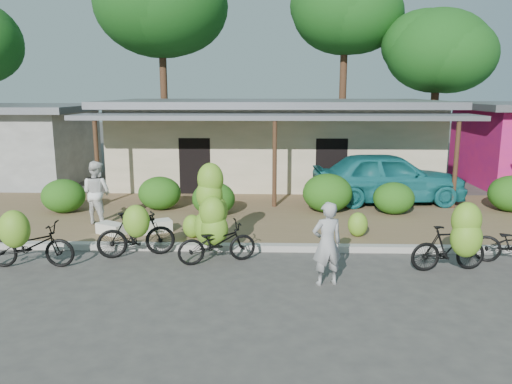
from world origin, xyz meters
TOP-DOWN VIEW (x-y plane):
  - ground at (0.00, 0.00)m, footprint 100.00×100.00m
  - sidewalk at (0.00, 5.00)m, footprint 60.00×6.00m
  - curb at (0.00, 2.00)m, footprint 60.00×0.25m
  - shop_main at (0.00, 10.93)m, footprint 13.00×8.50m
  - shop_grey at (-11.00, 10.99)m, footprint 7.00×6.00m
  - tree_far_center at (-5.69, 16.11)m, footprint 6.46×6.44m
  - tree_center_right at (3.31, 16.61)m, footprint 5.33×5.22m
  - tree_near_right at (7.31, 14.61)m, footprint 4.87×4.73m
  - hedge_0 at (-6.35, 5.12)m, footprint 1.30×1.17m
  - hedge_1 at (-3.54, 5.60)m, footprint 1.31×1.18m
  - hedge_2 at (-1.79, 4.93)m, footprint 1.27×1.14m
  - hedge_3 at (1.59, 5.44)m, footprint 1.49×1.34m
  - hedge_4 at (3.54, 5.24)m, footprint 1.22×1.09m
  - hedge_5 at (7.20, 5.66)m, footprint 1.41×1.27m
  - bike_far_left at (-5.24, 0.62)m, footprint 1.88×1.27m
  - bike_left at (-3.14, 1.38)m, footprint 1.82×1.36m
  - bike_center at (-1.39, 1.39)m, footprint 1.85×1.39m
  - bike_right at (3.66, 0.55)m, footprint 1.68×1.24m
  - loose_banana_a at (-2.07, 2.61)m, footprint 0.47×0.40m
  - loose_banana_b at (-1.78, 2.60)m, footprint 0.52×0.44m
  - loose_banana_c at (2.08, 2.85)m, footprint 0.50×0.42m
  - sack_near at (-3.13, 3.08)m, footprint 0.94×0.75m
  - sack_far at (-4.20, 2.87)m, footprint 0.84×0.70m
  - vendor at (0.98, -0.05)m, footprint 0.69×0.55m
  - bystander at (-4.89, 3.91)m, footprint 1.03×0.93m
  - teal_van at (3.70, 6.82)m, footprint 5.06×2.38m

SIDE VIEW (x-z plane):
  - ground at x=0.00m, z-range 0.00..0.00m
  - sidewalk at x=0.00m, z-range 0.00..0.12m
  - curb at x=0.00m, z-range 0.00..0.15m
  - sack_far at x=-4.20m, z-range 0.12..0.40m
  - sack_near at x=-3.13m, z-range 0.12..0.42m
  - loose_banana_a at x=-2.07m, z-range 0.12..0.71m
  - loose_banana_c at x=2.08m, z-range 0.12..0.74m
  - loose_banana_b at x=-1.78m, z-range 0.12..0.76m
  - bike_far_left at x=-5.24m, z-range -0.12..1.29m
  - hedge_4 at x=3.54m, z-range 0.12..1.07m
  - bike_left at x=-3.14m, z-range -0.07..1.29m
  - hedge_2 at x=-1.79m, z-range 0.12..1.11m
  - hedge_0 at x=-6.35m, z-range 0.12..1.13m
  - hedge_1 at x=-3.54m, z-range 0.12..1.14m
  - hedge_5 at x=7.20m, z-range 0.12..1.22m
  - hedge_3 at x=1.59m, z-range 0.12..1.29m
  - bike_right at x=3.66m, z-range -0.10..1.51m
  - vendor at x=0.98m, z-range 0.00..1.66m
  - bike_center at x=-1.39m, z-range -0.24..1.91m
  - teal_van at x=3.70m, z-range 0.12..1.79m
  - bystander at x=-4.89m, z-range 0.12..1.86m
  - shop_grey at x=-11.00m, z-range 0.04..3.19m
  - shop_main at x=0.00m, z-range 0.05..3.40m
  - tree_near_right at x=7.31m, z-range 1.89..9.30m
  - tree_center_right at x=3.31m, z-range 2.82..12.44m
  - tree_far_center at x=-5.69m, z-range 2.74..13.18m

